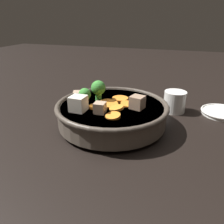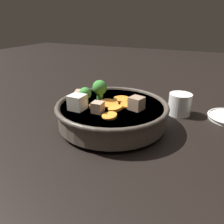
# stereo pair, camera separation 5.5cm
# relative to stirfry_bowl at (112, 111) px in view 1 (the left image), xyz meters

# --- Properties ---
(ground_plane) EXTENTS (3.00, 3.00, 0.00)m
(ground_plane) POSITION_rel_stirfry_bowl_xyz_m (-0.00, 0.00, -0.04)
(ground_plane) COLOR black
(stirfry_bowl) EXTENTS (0.28, 0.28, 0.11)m
(stirfry_bowl) POSITION_rel_stirfry_bowl_xyz_m (0.00, 0.00, 0.00)
(stirfry_bowl) COLOR #51473D
(stirfry_bowl) RESTS_ON ground_plane
(side_saucer) EXTENTS (0.12, 0.12, 0.01)m
(side_saucer) POSITION_rel_stirfry_bowl_xyz_m (-0.17, 0.28, -0.03)
(side_saucer) COLOR white
(side_saucer) RESTS_ON ground_plane
(tea_cup) EXTENTS (0.06, 0.06, 0.06)m
(tea_cup) POSITION_rel_stirfry_bowl_xyz_m (-0.15, 0.15, -0.01)
(tea_cup) COLOR white
(tea_cup) RESTS_ON ground_plane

